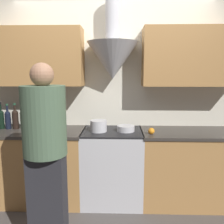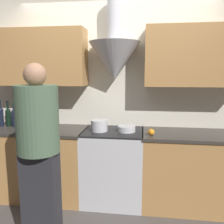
{
  "view_description": "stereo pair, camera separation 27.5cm",
  "coord_description": "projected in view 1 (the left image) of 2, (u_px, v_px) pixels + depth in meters",
  "views": [
    {
      "loc": [
        0.08,
        -2.5,
        1.62
      ],
      "look_at": [
        0.0,
        0.21,
        1.16
      ],
      "focal_mm": 38.0,
      "sensor_mm": 36.0,
      "label": 1
    },
    {
      "loc": [
        0.36,
        -2.48,
        1.62
      ],
      "look_at": [
        0.0,
        0.21,
        1.16
      ],
      "focal_mm": 38.0,
      "sensor_mm": 36.0,
      "label": 2
    }
  ],
  "objects": [
    {
      "name": "person_foreground_left",
      "position": [
        46.0,
        154.0,
        2.02
      ],
      "size": [
        0.37,
        0.37,
        1.69
      ],
      "color": "#28282D",
      "rests_on": "ground_plane"
    },
    {
      "name": "ground_plane",
      "position": [
        111.0,
        214.0,
        2.74
      ],
      "size": [
        12.0,
        12.0,
        0.0
      ],
      "primitive_type": "plane",
      "color": "#4C4744"
    },
    {
      "name": "wine_bottle_4",
      "position": [
        23.0,
        118.0,
        2.98
      ],
      "size": [
        0.07,
        0.07,
        0.33
      ],
      "color": "black",
      "rests_on": "counter_left"
    },
    {
      "name": "orange_fruit",
      "position": [
        151.0,
        131.0,
        2.73
      ],
      "size": [
        0.07,
        0.07,
        0.07
      ],
      "color": "orange",
      "rests_on": "counter_right"
    },
    {
      "name": "wall_back",
      "position": [
        112.0,
        83.0,
        3.06
      ],
      "size": [
        8.4,
        0.62,
        2.6
      ],
      "color": "silver",
      "rests_on": "ground_plane"
    },
    {
      "name": "wine_bottle_6",
      "position": [
        37.0,
        119.0,
        2.97
      ],
      "size": [
        0.07,
        0.07,
        0.32
      ],
      "color": "black",
      "rests_on": "counter_left"
    },
    {
      "name": "wine_bottle_1",
      "position": [
        1.0,
        118.0,
        2.98
      ],
      "size": [
        0.07,
        0.07,
        0.33
      ],
      "color": "black",
      "rests_on": "counter_left"
    },
    {
      "name": "counter_left",
      "position": [
        35.0,
        165.0,
        3.0
      ],
      "size": [
        1.24,
        0.62,
        0.91
      ],
      "color": "#B27F47",
      "rests_on": "ground_plane"
    },
    {
      "name": "wine_bottle_5",
      "position": [
        30.0,
        119.0,
        2.98
      ],
      "size": [
        0.07,
        0.07,
        0.31
      ],
      "color": "black",
      "rests_on": "counter_left"
    },
    {
      "name": "stove_range",
      "position": [
        112.0,
        166.0,
        2.97
      ],
      "size": [
        0.73,
        0.6,
        0.91
      ],
      "color": "silver",
      "rests_on": "ground_plane"
    },
    {
      "name": "wine_bottle_7",
      "position": [
        44.0,
        119.0,
        2.97
      ],
      "size": [
        0.07,
        0.07,
        0.31
      ],
      "color": "black",
      "rests_on": "counter_left"
    },
    {
      "name": "stock_pot",
      "position": [
        99.0,
        126.0,
        2.86
      ],
      "size": [
        0.2,
        0.2,
        0.14
      ],
      "color": "silver",
      "rests_on": "stove_range"
    },
    {
      "name": "wine_bottle_3",
      "position": [
        15.0,
        118.0,
        2.98
      ],
      "size": [
        0.08,
        0.08,
        0.32
      ],
      "color": "black",
      "rests_on": "counter_left"
    },
    {
      "name": "counter_right",
      "position": [
        188.0,
        167.0,
        2.94
      ],
      "size": [
        1.18,
        0.62,
        0.91
      ],
      "color": "#B27F47",
      "rests_on": "ground_plane"
    },
    {
      "name": "mixing_bowl",
      "position": [
        126.0,
        128.0,
        2.87
      ],
      "size": [
        0.21,
        0.21,
        0.07
      ],
      "color": "silver",
      "rests_on": "stove_range"
    },
    {
      "name": "wine_bottle_2",
      "position": [
        8.0,
        119.0,
        2.97
      ],
      "size": [
        0.07,
        0.07,
        0.32
      ],
      "color": "black",
      "rests_on": "counter_left"
    }
  ]
}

